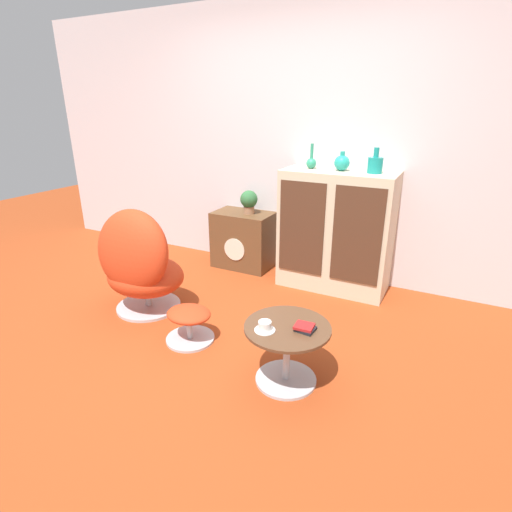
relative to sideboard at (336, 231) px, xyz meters
name	(u,v)px	position (x,y,z in m)	size (l,w,h in m)	color
ground_plane	(205,347)	(-0.51, -1.45, -0.56)	(12.00, 12.00, 0.00)	#9E3D19
wall_back	(298,144)	(-0.51, 0.27, 0.74)	(6.40, 0.06, 2.60)	silver
sideboard	(336,231)	(0.00, 0.00, 0.00)	(1.01, 0.49, 1.12)	beige
tv_console	(243,240)	(-1.02, 0.05, -0.26)	(0.62, 0.39, 0.60)	brown
egg_chair	(139,265)	(-1.29, -1.23, -0.13)	(0.70, 0.65, 0.93)	#B7B7BC
ottoman	(189,320)	(-0.67, -1.43, -0.39)	(0.36, 0.36, 0.26)	#B7B7BC
coffee_table	(287,348)	(0.16, -1.54, -0.31)	(0.54, 0.54, 0.40)	#B7B7BC
vase_leftmost	(311,162)	(-0.27, 0.00, 0.62)	(0.09, 0.09, 0.22)	#2D8E6B
vase_inner_left	(342,163)	(0.01, 0.00, 0.63)	(0.14, 0.14, 0.17)	teal
vase_inner_right	(375,164)	(0.29, 0.00, 0.63)	(0.13, 0.13, 0.21)	teal
potted_plant	(249,201)	(-0.95, 0.05, 0.18)	(0.18, 0.18, 0.24)	#996B4C
teacup	(265,327)	(0.06, -1.64, -0.13)	(0.13, 0.13, 0.06)	white
book_stack	(305,328)	(0.27, -1.53, -0.14)	(0.13, 0.11, 0.03)	black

